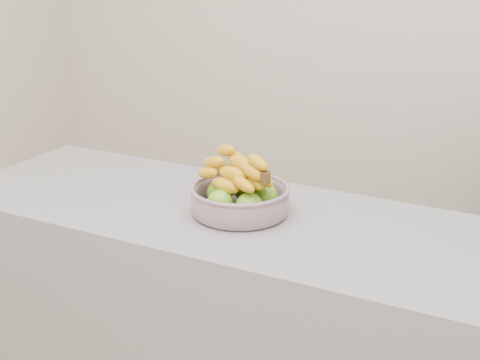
# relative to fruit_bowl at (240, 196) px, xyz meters

# --- Properties ---
(fruit_bowl) EXTENTS (0.28, 0.28, 0.17)m
(fruit_bowl) POSITION_rel_fruit_bowl_xyz_m (0.00, 0.00, 0.00)
(fruit_bowl) COLOR #A2ACC3
(fruit_bowl) RESTS_ON counter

